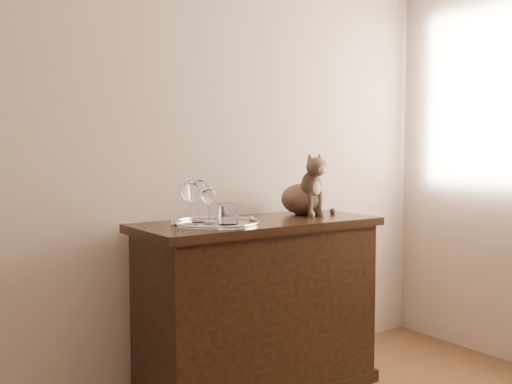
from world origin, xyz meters
TOP-DOWN VIEW (x-y plane):
  - wall_back at (0.00, 2.25)m, footprint 4.00×0.10m
  - sideboard at (0.60, 1.94)m, footprint 1.20×0.50m
  - tray at (0.34, 1.91)m, footprint 0.40×0.40m
  - wine_glass_b at (0.30, 1.98)m, footprint 0.07×0.07m
  - wine_glass_c at (0.21, 1.91)m, footprint 0.07×0.07m
  - wine_glass_d at (0.31, 1.91)m, footprint 0.06×0.06m
  - tumbler_a at (0.39, 1.86)m, footprint 0.07×0.07m
  - tumbler_b at (0.35, 1.82)m, footprint 0.08×0.08m
  - cat at (0.94, 2.03)m, footprint 0.34×0.32m

SIDE VIEW (x-z plane):
  - sideboard at x=0.60m, z-range 0.00..0.85m
  - tray at x=0.34m, z-range 0.85..0.86m
  - tumbler_a at x=0.39m, z-range 0.86..0.94m
  - tumbler_b at x=0.35m, z-range 0.86..0.95m
  - wine_glass_d at x=0.31m, z-range 0.86..1.03m
  - wine_glass_c at x=0.21m, z-range 0.86..1.05m
  - wine_glass_b at x=0.30m, z-range 0.86..1.06m
  - cat at x=0.94m, z-range 0.85..1.17m
  - wall_back at x=0.00m, z-range 0.00..2.70m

